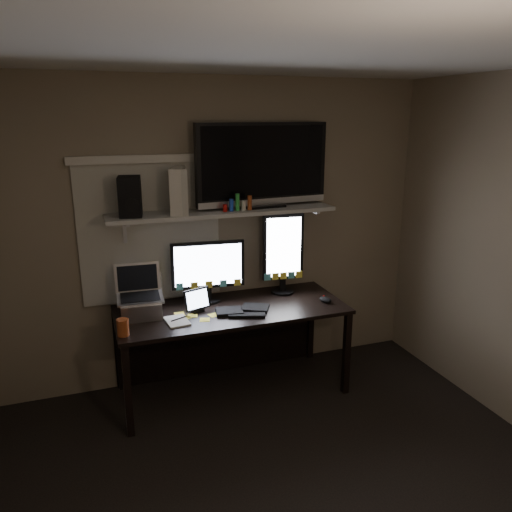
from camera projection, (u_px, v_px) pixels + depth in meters
name	position (u px, v px, depth m)	size (l,w,h in m)	color
ceiling	(320.00, 43.00, 2.16)	(3.60, 3.60, 0.00)	silver
back_wall	(218.00, 234.00, 4.14)	(3.60, 3.60, 0.00)	#706450
window_blinds	(151.00, 233.00, 3.93)	(1.10, 0.02, 1.10)	beige
desk	(228.00, 323.00, 4.10)	(1.80, 0.75, 0.73)	black
wall_shelf	(223.00, 212.00, 3.92)	(1.80, 0.35, 0.03)	#A5A5A1
monitor_landscape	(208.00, 271.00, 4.01)	(0.59, 0.06, 0.52)	black
monitor_portrait	(283.00, 253.00, 4.19)	(0.35, 0.07, 0.70)	black
keyboard	(242.00, 310.00, 3.87)	(0.43, 0.17, 0.03)	black
mouse	(326.00, 300.00, 4.06)	(0.08, 0.12, 0.04)	black
notepad	(177.00, 321.00, 3.67)	(0.15, 0.22, 0.01)	silver
tablet	(197.00, 300.00, 3.84)	(0.22, 0.09, 0.19)	black
file_sorter	(147.00, 289.00, 3.99)	(0.20, 0.09, 0.25)	black
laptop	(140.00, 293.00, 3.72)	(0.34, 0.27, 0.38)	#BBBBC0
cup	(123.00, 327.00, 3.43)	(0.08, 0.08, 0.12)	brown
sticky_notes	(197.00, 316.00, 3.77)	(0.32, 0.23, 0.00)	#FCE844
tv	(263.00, 165.00, 3.97)	(1.11, 0.20, 0.67)	black
game_console	(178.00, 190.00, 3.75)	(0.09, 0.29, 0.34)	#BCB8AA
speaker	(130.00, 196.00, 3.63)	(0.16, 0.20, 0.29)	black
bottles	(237.00, 203.00, 3.86)	(0.21, 0.05, 0.13)	#A50F0C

